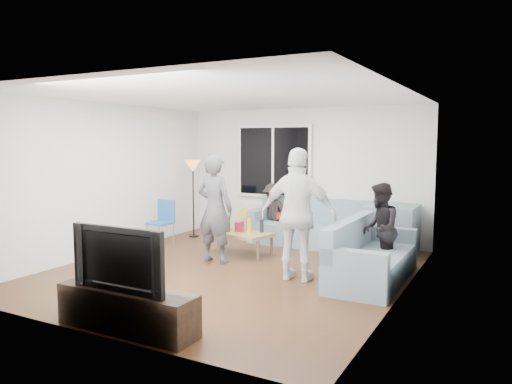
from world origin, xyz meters
The scene contains 32 objects.
floor centered at (0.00, 0.00, -0.02)m, with size 5.00×5.50×0.04m, color #56351C.
ceiling centered at (0.00, 0.00, 2.62)m, with size 5.00×5.50×0.04m, color white.
wall_back centered at (0.00, 2.77, 1.30)m, with size 5.00×0.04×2.60m, color silver.
wall_front centered at (0.00, -2.77, 1.30)m, with size 5.00×0.04×2.60m, color silver.
wall_left centered at (-2.52, 0.00, 1.30)m, with size 0.04×5.50×2.60m, color silver.
wall_right centered at (2.52, 0.00, 1.30)m, with size 0.04×5.50×2.60m, color silver.
window_frame centered at (-0.60, 2.69, 1.55)m, with size 1.62×0.06×1.47m, color white.
window_glass centered at (-0.60, 2.65, 1.55)m, with size 1.50×0.02×1.35m, color black.
window_mullion centered at (-0.60, 2.64, 1.55)m, with size 0.05×0.03×1.35m, color white.
radiator centered at (-0.60, 2.65, 0.31)m, with size 1.30×0.12×0.62m, color silver.
potted_plant centered at (-0.21, 2.62, 0.78)m, with size 0.18×0.14×0.32m, color #29682D.
vase centered at (-0.67, 2.62, 0.71)m, with size 0.17×0.17×0.18m, color silver.
sofa_back_section centered at (0.38, 2.27, 0.42)m, with size 2.30×0.85×0.85m, color slate, non-canonical shape.
sofa_right_section centered at (2.02, 0.48, 0.42)m, with size 0.85×2.00×0.85m, color slate, non-canonical shape.
sofa_corner centered at (1.87, 2.27, 0.42)m, with size 0.85×0.85×0.85m, color slate.
cushion_yellow centered at (-0.91, 2.25, 0.51)m, with size 0.38×0.32×0.14m, color yellow.
cushion_red centered at (-0.11, 2.33, 0.51)m, with size 0.36×0.30×0.13m, color maroon.
coffee_table centered at (-0.43, 0.97, 0.20)m, with size 1.10×0.60×0.40m, color olive.
pitcher centered at (-0.44, 1.00, 0.49)m, with size 0.17×0.17×0.17m, color maroon.
side_chair centered at (-2.05, 0.84, 0.43)m, with size 0.40×0.40×0.86m, color #245A9E, non-canonical shape.
floor_lamp centered at (-2.05, 1.91, 0.78)m, with size 0.32×0.32×1.56m, color orange, non-canonical shape.
player_left centered at (-0.52, 0.35, 0.87)m, with size 0.64×0.42×1.74m, color #454449.
player_right centered at (1.08, 0.01, 0.93)m, with size 1.09×0.46×1.87m, color silver.
spectator_right centered at (2.02, 0.83, 0.68)m, with size 0.66×0.51×1.36m, color black.
spectator_back centered at (-0.43, 2.30, 0.57)m, with size 0.73×0.42×1.13m, color black.
tv_console centered at (0.24, -2.50, 0.22)m, with size 1.60×0.40×0.44m, color #34271A.
television centered at (0.24, -2.50, 0.77)m, with size 1.16×0.15×0.67m, color black.
bottle_c centered at (-0.35, 1.15, 0.51)m, with size 0.07×0.07×0.23m, color black.
bottle_e centered at (-0.06, 1.10, 0.51)m, with size 0.07×0.07×0.22m, color black.
bottle_d centered at (-0.20, 0.90, 0.53)m, with size 0.07×0.07×0.26m, color #FFAF16.
bottle_b centered at (-0.59, 0.88, 0.52)m, with size 0.08×0.08×0.25m, color #2C8418.
bottle_a centered at (-0.73, 1.08, 0.52)m, with size 0.07×0.07×0.23m, color #D8620C.
Camera 1 is at (3.70, -6.16, 1.95)m, focal length 34.05 mm.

